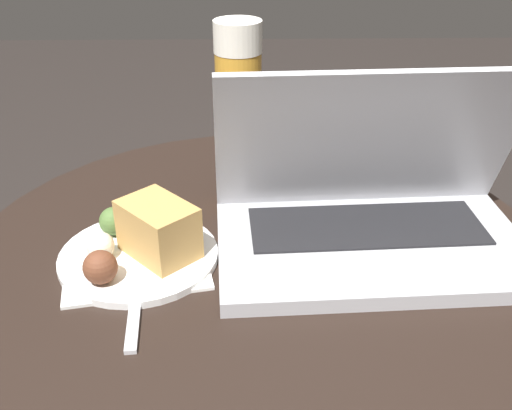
{
  "coord_description": "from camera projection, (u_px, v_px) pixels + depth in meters",
  "views": [
    {
      "loc": [
        -0.02,
        -0.6,
        0.89
      ],
      "look_at": [
        -0.0,
        -0.01,
        0.56
      ],
      "focal_mm": 42.0,
      "sensor_mm": 36.0,
      "label": 1
    }
  ],
  "objects": [
    {
      "name": "beer_glass",
      "position": [
        239.0,
        116.0,
        0.77
      ],
      "size": [
        0.06,
        0.06,
        0.24
      ],
      "color": "gold",
      "rests_on": "table"
    },
    {
      "name": "napkin",
      "position": [
        137.0,
        268.0,
        0.68
      ],
      "size": [
        0.18,
        0.14,
        0.0
      ],
      "color": "white",
      "rests_on": "table"
    },
    {
      "name": "fork",
      "position": [
        137.0,
        286.0,
        0.65
      ],
      "size": [
        0.03,
        0.18,
        0.01
      ],
      "color": "silver",
      "rests_on": "table"
    },
    {
      "name": "table",
      "position": [
        259.0,
        319.0,
        0.77
      ],
      "size": [
        0.72,
        0.72,
        0.49
      ],
      "color": "#515156",
      "rests_on": "ground_plane"
    },
    {
      "name": "snack_plate",
      "position": [
        142.0,
        243.0,
        0.69
      ],
      "size": [
        0.19,
        0.19,
        0.07
      ],
      "color": "white",
      "rests_on": "table"
    },
    {
      "name": "laptop",
      "position": [
        370.0,
        211.0,
        0.71
      ],
      "size": [
        0.37,
        0.23,
        0.22
      ],
      "color": "#B2B2B7",
      "rests_on": "table"
    }
  ]
}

